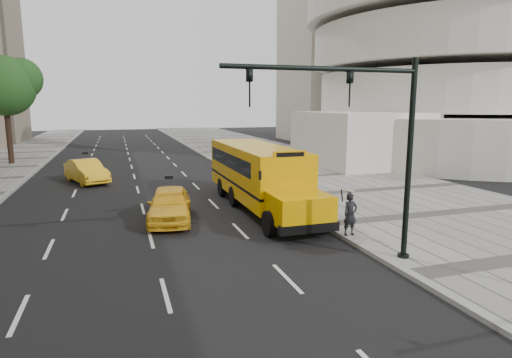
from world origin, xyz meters
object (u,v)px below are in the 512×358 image
object	(u,v)px
taxi_near	(170,204)
taxi_far	(86,171)
school_bus	(257,171)
traffic_signal	(371,136)
pedestrian	(350,214)
tree_c	(5,85)

from	to	relation	value
taxi_near	taxi_far	xyz separation A→B (m)	(-4.02, 11.10, -0.00)
school_bus	taxi_far	xyz separation A→B (m)	(-8.51, 9.59, -1.02)
school_bus	taxi_near	distance (m)	4.85
school_bus	traffic_signal	distance (m)	9.08
taxi_near	school_bus	bearing A→B (deg)	27.93
taxi_far	school_bus	bearing A→B (deg)	-69.98
taxi_far	pedestrian	world-z (taller)	pedestrian
taxi_near	pedestrian	world-z (taller)	pedestrian
tree_c	traffic_signal	distance (m)	33.00
school_bus	taxi_far	world-z (taller)	school_bus
school_bus	taxi_near	xyz separation A→B (m)	(-4.49, -1.51, -1.01)
taxi_far	taxi_near	bearing A→B (deg)	-91.67
taxi_near	traffic_signal	size ratio (longest dim) A/B	0.69
traffic_signal	school_bus	bearing A→B (deg)	94.52
taxi_far	traffic_signal	distance (m)	20.79
tree_c	pedestrian	world-z (taller)	tree_c
pedestrian	school_bus	bearing A→B (deg)	99.73
school_bus	traffic_signal	bearing A→B (deg)	-85.48
school_bus	pedestrian	size ratio (longest dim) A/B	7.15
taxi_far	traffic_signal	bearing A→B (deg)	-84.92
pedestrian	taxi_far	bearing A→B (deg)	117.54
tree_c	taxi_near	bearing A→B (deg)	-64.40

